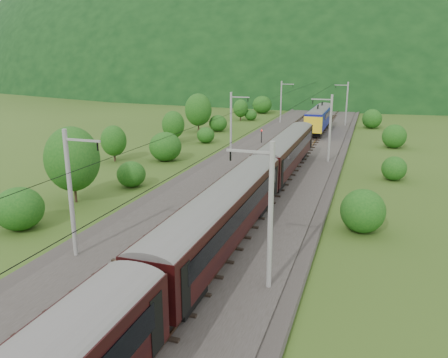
% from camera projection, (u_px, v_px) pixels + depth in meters
% --- Properties ---
extents(ground, '(600.00, 600.00, 0.00)m').
position_uv_depth(ground, '(165.00, 274.00, 25.70)').
color(ground, '#324B17').
rests_on(ground, ground).
extents(railbed, '(14.00, 220.00, 0.30)m').
position_uv_depth(railbed, '(221.00, 216.00, 34.80)').
color(railbed, '#38332D').
rests_on(railbed, ground).
extents(track_left, '(2.40, 220.00, 0.27)m').
position_uv_depth(track_left, '(193.00, 210.00, 35.48)').
color(track_left, brown).
rests_on(track_left, railbed).
extents(track_right, '(2.40, 220.00, 0.27)m').
position_uv_depth(track_right, '(250.00, 217.00, 34.00)').
color(track_right, brown).
rests_on(track_right, railbed).
extents(catenary_left, '(2.54, 192.28, 8.00)m').
position_uv_depth(catenary_left, '(232.00, 122.00, 55.65)').
color(catenary_left, gray).
rests_on(catenary_left, railbed).
extents(catenary_right, '(2.54, 192.28, 8.00)m').
position_uv_depth(catenary_right, '(329.00, 127.00, 51.88)').
color(catenary_right, gray).
rests_on(catenary_right, railbed).
extents(overhead_wires, '(4.83, 198.00, 0.03)m').
position_uv_depth(overhead_wires, '(221.00, 130.00, 32.97)').
color(overhead_wires, black).
rests_on(overhead_wires, ground).
extents(mountain_main, '(504.00, 360.00, 244.00)m').
position_uv_depth(mountain_main, '(356.00, 81.00, 263.36)').
color(mountain_main, black).
rests_on(mountain_main, ground).
extents(mountain_ridge, '(336.00, 280.00, 132.00)m').
position_uv_depth(mountain_ridge, '(196.00, 76.00, 336.90)').
color(mountain_ridge, black).
rests_on(mountain_ridge, ground).
extents(train, '(2.79, 132.92, 4.85)m').
position_uv_depth(train, '(139.00, 286.00, 17.66)').
color(train, black).
rests_on(train, ground).
extents(hazard_post_near, '(0.15, 0.15, 1.38)m').
position_uv_depth(hazard_post_near, '(270.00, 158.00, 51.44)').
color(hazard_post_near, red).
rests_on(hazard_post_near, railbed).
extents(hazard_post_far, '(0.15, 0.15, 1.39)m').
position_uv_depth(hazard_post_far, '(313.00, 120.00, 83.82)').
color(hazard_post_far, red).
rests_on(hazard_post_far, railbed).
extents(signal, '(0.21, 0.21, 1.93)m').
position_uv_depth(signal, '(262.00, 135.00, 64.56)').
color(signal, black).
rests_on(signal, railbed).
extents(vegetation_left, '(12.45, 143.15, 6.89)m').
position_uv_depth(vegetation_left, '(99.00, 158.00, 43.57)').
color(vegetation_left, '#184D14').
rests_on(vegetation_left, ground).
extents(vegetation_right, '(6.65, 105.74, 3.17)m').
position_uv_depth(vegetation_right, '(383.00, 168.00, 45.16)').
color(vegetation_right, '#184D14').
rests_on(vegetation_right, ground).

